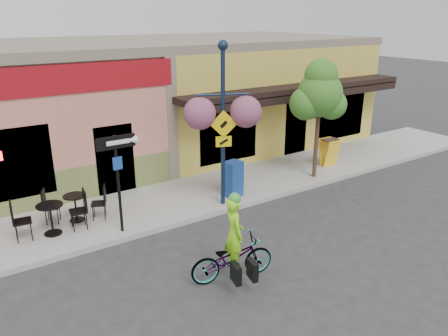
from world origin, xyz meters
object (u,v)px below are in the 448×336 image
(one_way_sign, at_px, (119,185))
(building, at_px, (148,97))
(newspaper_box_grey, at_px, (230,178))
(lamp_post, at_px, (223,127))
(bicycle, at_px, (232,258))
(street_tree, at_px, (318,119))
(cyclist_rider, at_px, (234,244))
(newspaper_box_blue, at_px, (233,179))

(one_way_sign, bearing_deg, building, 59.71)
(building, height_order, newspaper_box_grey, building)
(lamp_post, bearing_deg, bicycle, -97.34)
(lamp_post, xyz_separation_m, street_tree, (3.86, 0.17, -0.32))
(one_way_sign, bearing_deg, lamp_post, -0.13)
(cyclist_rider, distance_m, newspaper_box_blue, 4.19)
(bicycle, relative_size, newspaper_box_blue, 1.67)
(one_way_sign, xyz_separation_m, newspaper_box_grey, (3.75, 0.60, -0.81))
(bicycle, height_order, cyclist_rider, cyclist_rider)
(building, xyz_separation_m, street_tree, (3.14, -6.48, -0.09))
(bicycle, distance_m, newspaper_box_grey, 4.48)
(cyclist_rider, relative_size, newspaper_box_grey, 1.75)
(cyclist_rider, relative_size, lamp_post, 0.35)
(lamp_post, bearing_deg, newspaper_box_blue, 51.71)
(newspaper_box_blue, bearing_deg, one_way_sign, 174.09)
(one_way_sign, distance_m, newspaper_box_blue, 3.77)
(building, xyz_separation_m, one_way_sign, (-3.84, -6.66, -0.83))
(bicycle, xyz_separation_m, one_way_sign, (-1.28, 3.14, 0.94))
(bicycle, xyz_separation_m, cyclist_rider, (0.05, 0.00, 0.33))
(bicycle, xyz_separation_m, street_tree, (5.70, 3.31, 1.67))
(lamp_post, relative_size, newspaper_box_blue, 4.21)
(one_way_sign, relative_size, newspaper_box_grey, 2.72)
(building, distance_m, cyclist_rider, 10.21)
(lamp_post, height_order, one_way_sign, lamp_post)
(building, relative_size, newspaper_box_grey, 19.44)
(cyclist_rider, bearing_deg, bicycle, 102.55)
(building, bearing_deg, newspaper_box_blue, -91.42)
(lamp_post, relative_size, newspaper_box_grey, 4.98)
(cyclist_rider, distance_m, one_way_sign, 3.46)
(building, bearing_deg, street_tree, -64.19)
(newspaper_box_blue, xyz_separation_m, newspaper_box_grey, (0.06, 0.28, -0.08))
(bicycle, distance_m, lamp_post, 4.15)
(cyclist_rider, height_order, newspaper_box_grey, cyclist_rider)
(cyclist_rider, distance_m, street_tree, 6.69)
(newspaper_box_grey, bearing_deg, newspaper_box_blue, -85.35)
(building, height_order, newspaper_box_blue, building)
(bicycle, height_order, newspaper_box_blue, newspaper_box_blue)
(newspaper_box_blue, xyz_separation_m, street_tree, (3.29, -0.15, 1.45))
(cyclist_rider, bearing_deg, lamp_post, -17.08)
(newspaper_box_blue, bearing_deg, bicycle, -135.77)
(lamp_post, distance_m, one_way_sign, 3.29)
(cyclist_rider, height_order, lamp_post, lamp_post)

